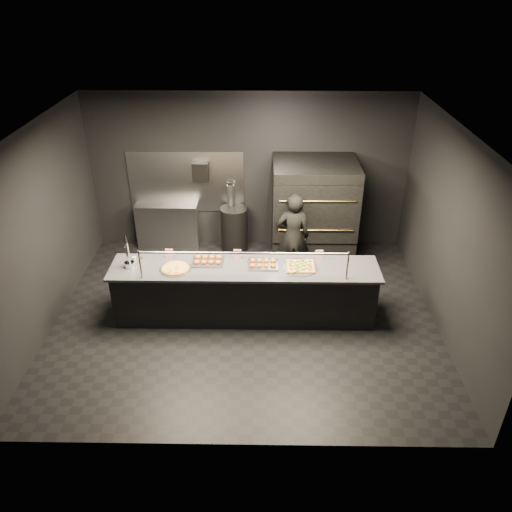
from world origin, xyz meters
name	(u,v)px	position (x,y,z in m)	size (l,w,h in m)	color
room	(243,232)	(-0.02, 0.05, 1.50)	(6.04, 6.00, 3.00)	black
service_counter	(245,292)	(0.00, 0.00, 0.46)	(4.10, 0.78, 1.37)	black
pizza_oven	(313,212)	(1.20, 1.90, 0.97)	(1.50, 1.23, 1.91)	black
prep_shelf	(168,225)	(-1.60, 2.32, 0.45)	(1.20, 0.35, 0.90)	#99999E
towel_dispenser	(201,172)	(-0.90, 2.39, 1.55)	(0.30, 0.20, 0.35)	black
fire_extinguisher	(231,196)	(-0.35, 2.40, 1.06)	(0.14, 0.14, 0.51)	#B2B2B7
beer_tap	(128,258)	(-1.75, -0.02, 1.08)	(0.15, 0.21, 0.57)	silver
round_pizza	(175,268)	(-1.04, -0.07, 0.94)	(0.48, 0.48, 0.03)	silver
slider_tray_a	(208,260)	(-0.57, 0.15, 0.95)	(0.49, 0.36, 0.08)	silver
slider_tray_b	(263,264)	(0.28, 0.06, 0.95)	(0.48, 0.37, 0.07)	silver
square_pizza	(300,267)	(0.85, 0.00, 0.94)	(0.53, 0.53, 0.05)	silver
condiment_jar	(136,260)	(-1.67, 0.11, 0.97)	(0.16, 0.06, 0.10)	silver
tent_cards	(242,254)	(-0.05, 0.28, 1.00)	(2.46, 0.04, 0.15)	white
trash_bin	(234,229)	(-0.28, 2.22, 0.44)	(0.53, 0.53, 0.88)	black
worker	(293,236)	(0.80, 1.24, 0.80)	(0.58, 0.38, 1.59)	black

